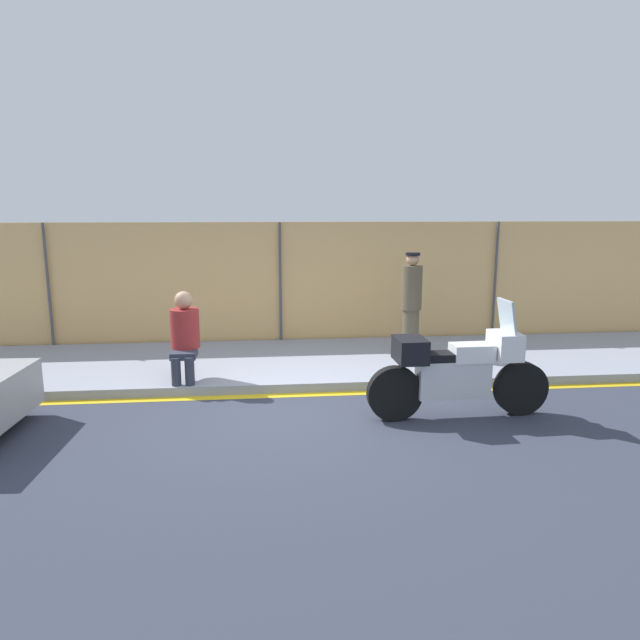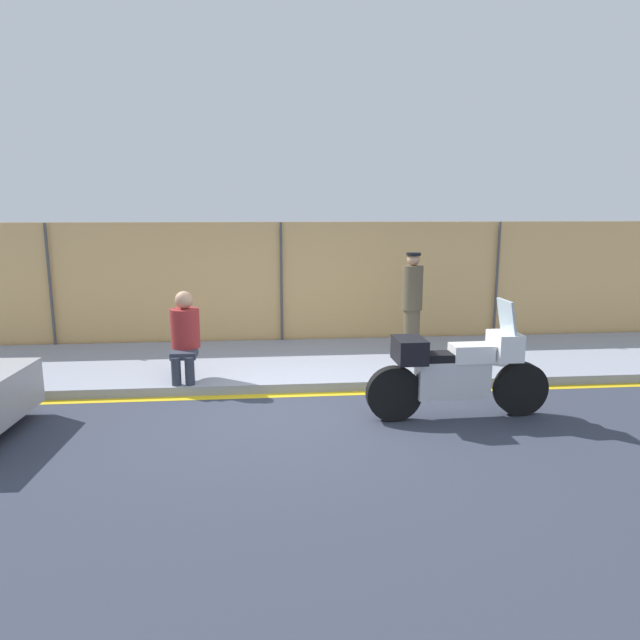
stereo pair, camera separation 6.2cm
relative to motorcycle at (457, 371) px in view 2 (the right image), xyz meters
name	(u,v)px [view 2 (the right image)]	position (x,y,z in m)	size (l,w,h in m)	color
ground_plane	(290,414)	(-2.10, 0.32, -0.61)	(120.00, 120.00, 0.00)	#333847
sidewalk	(285,362)	(-2.10, 2.62, -0.55)	(31.58, 2.90, 0.14)	#8E93A3
curb_paint_stripe	(288,395)	(-2.10, 1.08, -0.61)	(31.58, 0.18, 0.01)	gold
storefront_fence	(281,285)	(-2.10, 4.16, 0.58)	(30.00, 0.17, 2.39)	#E5B26B
motorcycle	(457,371)	(0.00, 0.00, 0.00)	(2.38, 0.53, 1.52)	black
officer_standing	(412,302)	(0.14, 2.86, 0.43)	(0.35, 0.35, 1.76)	brown
person_seated_on_curb	(185,331)	(-3.60, 1.64, 0.24)	(0.43, 0.69, 1.31)	#2D3342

